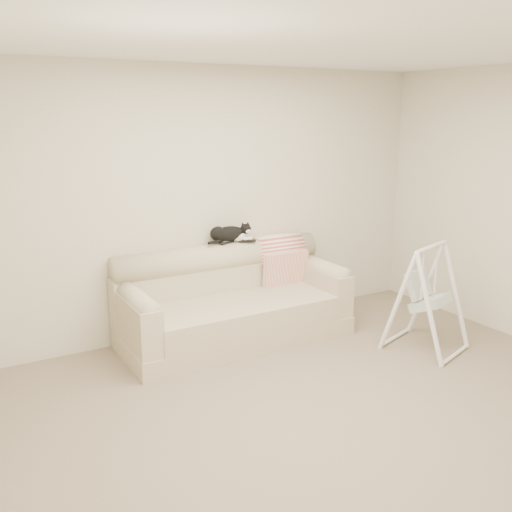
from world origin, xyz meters
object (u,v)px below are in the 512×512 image
at_px(tuxedo_cat, 229,233).
at_px(baby_swing, 427,297).
at_px(remote_b, 247,241).
at_px(sofa, 232,304).
at_px(remote_a, 227,242).

relative_size(tuxedo_cat, baby_swing, 0.49).
bearing_deg(remote_b, tuxedo_cat, 165.46).
xyz_separation_m(sofa, remote_b, (0.29, 0.20, 0.56)).
bearing_deg(baby_swing, tuxedo_cat, 134.14).
bearing_deg(baby_swing, remote_b, 131.05).
height_order(remote_a, tuxedo_cat, tuxedo_cat).
distance_m(remote_a, baby_swing, 1.98).
relative_size(remote_a, baby_swing, 0.18).
xyz_separation_m(remote_a, baby_swing, (1.37, -1.37, -0.41)).
height_order(tuxedo_cat, baby_swing, tuxedo_cat).
distance_m(sofa, baby_swing, 1.84).
bearing_deg(remote_b, sofa, -144.85).
bearing_deg(remote_b, baby_swing, -48.95).
bearing_deg(remote_a, tuxedo_cat, 4.01).
bearing_deg(baby_swing, remote_a, 134.91).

